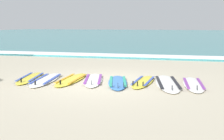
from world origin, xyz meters
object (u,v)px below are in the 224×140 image
Objects in this scene: surfboard_2 at (71,80)px; surfboard_5 at (143,82)px; surfboard_4 at (118,82)px; surfboard_6 at (167,83)px; surfboard_7 at (193,84)px; surfboard_1 at (46,80)px; surfboard_3 at (93,80)px; surfboard_0 at (30,78)px.

surfboard_5 is (2.14, 0.18, 0.00)m from surfboard_2.
surfboard_4 is 1.41m from surfboard_6.
surfboard_4 is at bearing -174.08° from surfboard_7.
surfboard_1 and surfboard_4 have the same top height.
surfboard_2 is 3.54m from surfboard_7.
surfboard_3 is at bearing 8.48° from surfboard_2.
surfboard_1 is 4.29m from surfboard_7.
surfboard_4 is (2.17, 0.13, 0.00)m from surfboard_1.
surfboard_7 is (4.27, 0.35, 0.00)m from surfboard_1.
surfboard_2 is (0.73, 0.21, 0.00)m from surfboard_1.
surfboard_6 is (2.18, 0.03, -0.00)m from surfboard_3.
surfboard_1 is 1.05× the size of surfboard_3.
surfboard_0 and surfboard_1 have the same top height.
surfboard_0 is 0.92× the size of surfboard_1.
surfboard_2 and surfboard_6 have the same top height.
surfboard_7 is (4.88, 0.20, -0.00)m from surfboard_0.
surfboard_7 is at bearing 5.92° from surfboard_4.
surfboard_3 is 1.02× the size of surfboard_7.
surfboard_0 is 0.83× the size of surfboard_6.
surfboard_1 is at bearing -176.49° from surfboard_4.
surfboard_0 and surfboard_3 have the same top height.
surfboard_0 is 0.62m from surfboard_1.
surfboard_5 is 1.40m from surfboard_7.
surfboard_0 is at bearing 179.57° from surfboard_4.
surfboard_6 and surfboard_7 have the same top height.
surfboard_3 is at bearing 167.72° from surfboard_4.
surfboard_7 is (1.40, -0.03, -0.00)m from surfboard_5.
surfboard_4 is 2.11m from surfboard_7.
surfboard_2 and surfboard_7 have the same top height.
surfboard_0 is 2.78m from surfboard_4.
surfboard_7 is (0.71, 0.02, 0.00)m from surfboard_6.
surfboard_2 is 0.86× the size of surfboard_6.
surfboard_5 is (3.48, 0.23, 0.00)m from surfboard_0.
surfboard_4 and surfboard_6 have the same top height.
surfboard_0 is 1.07× the size of surfboard_5.
surfboard_2 is at bearing 2.28° from surfboard_0.
surfboard_6 is (2.83, 0.13, -0.00)m from surfboard_2.
surfboard_5 and surfboard_7 have the same top height.
surfboard_3 is at bearing -179.25° from surfboard_6.
surfboard_6 is at bearing 5.33° from surfboard_1.
surfboard_3 is 0.81m from surfboard_4.
surfboard_1 is 0.90× the size of surfboard_6.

